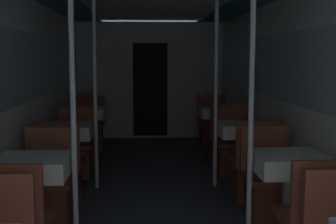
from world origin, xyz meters
name	(u,v)px	position (x,y,z in m)	size (l,w,h in m)	color
wall_left	(18,97)	(-1.39, 3.64, 1.14)	(0.05, 10.08, 2.16)	silver
wall_right	(293,96)	(1.39, 3.64, 1.14)	(0.05, 10.08, 2.16)	silver
bulkhead_far	(150,81)	(0.00, 7.72, 1.08)	(2.72, 0.09, 2.16)	#A8A8A3
dining_table_left_1	(33,172)	(-1.02, 2.58, 0.64)	(0.57, 0.57, 0.76)	#4C4C51
chair_left_far_1	(48,196)	(-1.02, 3.15, 0.27)	(0.47, 0.47, 0.88)	brown
support_pole_left_1	(73,115)	(-0.70, 2.58, 1.08)	(0.04, 0.04, 2.16)	silver
dining_table_left_2	(68,134)	(-1.02, 4.34, 0.64)	(0.57, 0.57, 0.76)	#4C4C51
chair_left_near_2	(60,178)	(-1.02, 3.77, 0.27)	(0.47, 0.47, 0.88)	brown
chair_left_far_2	(75,155)	(-1.02, 4.90, 0.27)	(0.47, 0.47, 0.88)	brown
support_pole_left_2	(95,96)	(-0.70, 4.34, 1.08)	(0.04, 0.04, 2.16)	silver
dining_table_left_3	(85,115)	(-1.02, 6.10, 0.64)	(0.57, 0.57, 0.76)	#4C4C51
chair_left_near_3	(81,146)	(-1.02, 5.53, 0.27)	(0.47, 0.47, 0.88)	brown
chair_left_far_3	(90,133)	(-1.02, 6.66, 0.27)	(0.47, 0.47, 0.88)	brown
dining_table_right_1	(290,168)	(1.02, 2.58, 0.64)	(0.57, 0.57, 0.76)	#4C4C51
chair_right_far_1	(269,192)	(1.02, 3.15, 0.27)	(0.47, 0.47, 0.88)	brown
support_pole_right_1	(251,114)	(0.70, 2.58, 1.08)	(0.04, 0.04, 2.16)	silver
dining_table_right_2	(243,133)	(1.02, 4.34, 0.64)	(0.57, 0.57, 0.76)	#4C4C51
chair_right_near_2	(253,175)	(1.02, 3.77, 0.27)	(0.47, 0.47, 0.88)	brown
chair_right_far_2	(233,153)	(1.02, 4.90, 0.27)	(0.47, 0.47, 0.88)	brown
support_pole_right_2	(216,95)	(0.70, 4.34, 1.08)	(0.04, 0.04, 2.16)	silver
dining_table_right_3	(218,114)	(1.02, 6.10, 0.64)	(0.57, 0.57, 0.76)	#4C4C51
chair_right_near_3	(224,144)	(1.02, 5.53, 0.27)	(0.47, 0.47, 0.88)	brown
chair_right_far_3	(212,132)	(1.02, 6.66, 0.27)	(0.47, 0.47, 0.88)	brown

